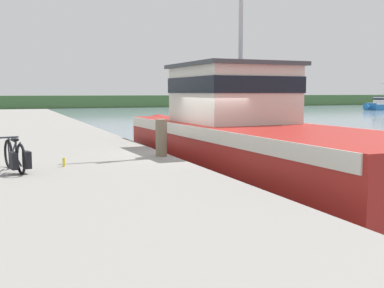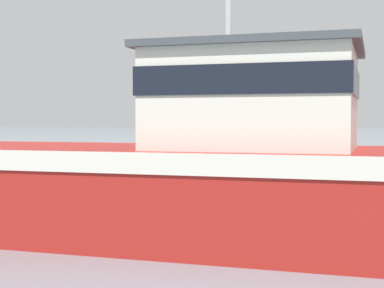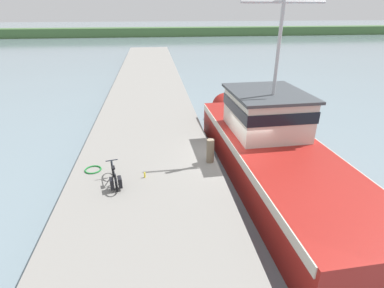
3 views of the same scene
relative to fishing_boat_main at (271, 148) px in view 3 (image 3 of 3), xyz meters
name	(u,v)px [view 3 (image 3 of 3)]	position (x,y,z in m)	size (l,w,h in m)	color
ground_plane	(232,175)	(-1.62, 0.12, -1.30)	(320.00, 320.00, 0.00)	gray
dock_pier	(147,171)	(-5.37, 0.12, -0.84)	(5.89, 80.00, 0.92)	gray
far_shoreline	(275,31)	(28.38, 71.19, -0.24)	(180.00, 5.00, 2.11)	#426638
fishing_boat_main	(271,148)	(0.00, 0.00, 0.00)	(4.15, 14.77, 8.17)	maroon
bicycle_touring	(115,177)	(-6.48, -1.59, -0.05)	(0.66, 1.71, 0.73)	black
mooring_post	(210,151)	(-2.72, -0.23, 0.12)	(0.32, 0.32, 1.01)	#756651
hose_coil	(93,170)	(-7.48, -0.34, -0.36)	(0.66, 0.66, 0.06)	#197A2D
water_bottle_by_bike	(145,175)	(-5.42, -1.17, -0.28)	(0.06, 0.06, 0.21)	yellow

